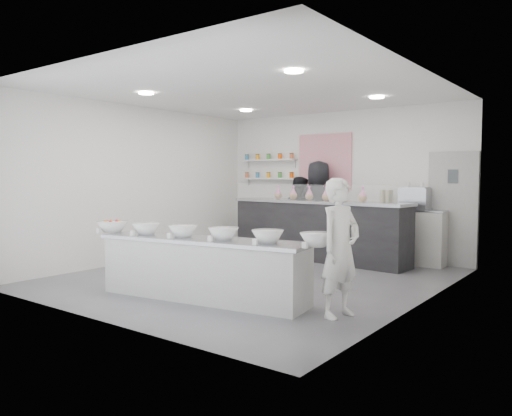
{
  "coord_description": "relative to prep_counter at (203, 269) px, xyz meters",
  "views": [
    {
      "loc": [
        4.86,
        -6.42,
        1.65
      ],
      "look_at": [
        -0.25,
        0.4,
        1.11
      ],
      "focal_mm": 35.0,
      "sensor_mm": 36.0,
      "label": 1
    }
  ],
  "objects": [
    {
      "name": "downlight_0",
      "position": [
        -1.72,
        0.54,
        2.57
      ],
      "size": [
        0.24,
        0.24,
        0.02
      ],
      "primitive_type": "cylinder",
      "color": "white",
      "rests_on": "ceiling"
    },
    {
      "name": "espresso_machine",
      "position": [
        1.35,
        4.32,
        0.82
      ],
      "size": [
        0.52,
        0.36,
        0.4
      ],
      "primitive_type": "cube",
      "color": "#93969E",
      "rests_on": "espresso_ledge"
    },
    {
      "name": "preserve_jars",
      "position": [
        -2.07,
        4.42,
        1.47
      ],
      "size": [
        1.45,
        0.1,
        0.56
      ],
      "primitive_type": null,
      "color": "#C95F35",
      "rests_on": "jar_shelf_lower"
    },
    {
      "name": "downlight_3",
      "position": [
        1.08,
        3.14,
        2.57
      ],
      "size": [
        0.24,
        0.24,
        0.02
      ],
      "primitive_type": "cylinder",
      "color": "white",
      "rests_on": "ceiling"
    },
    {
      "name": "espresso_ledge",
      "position": [
        1.23,
        4.32,
        0.11
      ],
      "size": [
        1.39,
        0.44,
        1.04
      ],
      "primitive_type": "cube",
      "color": "#B9B9B3",
      "rests_on": "floor"
    },
    {
      "name": "pattern_panel",
      "position": [
        -0.67,
        4.52,
        1.54
      ],
      "size": [
        1.25,
        0.03,
        1.2
      ],
      "primitive_type": "cube",
      "color": "#D73057",
      "rests_on": "back_wall"
    },
    {
      "name": "label_cards",
      "position": [
        -0.08,
        -0.52,
        0.45
      ],
      "size": [
        3.31,
        0.04,
        0.07
      ],
      "primitive_type": null,
      "color": "white",
      "rests_on": "prep_counter"
    },
    {
      "name": "staff_right",
      "position": [
        -0.6,
        4.14,
        0.58
      ],
      "size": [
        1.11,
        0.88,
        1.98
      ],
      "primitive_type": "imported",
      "rotation": [
        0.0,
        0.0,
        3.44
      ],
      "color": "black",
      "rests_on": "floor"
    },
    {
      "name": "cookie_bags",
      "position": [
        -0.36,
        3.69,
        0.9
      ],
      "size": [
        2.16,
        0.34,
        0.28
      ],
      "primitive_type": null,
      "rotation": [
        0.0,
        0.0,
        -0.08
      ],
      "color": "pink",
      "rests_on": "back_bar"
    },
    {
      "name": "sneeze_guard",
      "position": [
        -0.39,
        3.36,
        0.93
      ],
      "size": [
        3.73,
        0.33,
        0.32
      ],
      "primitive_type": "cube",
      "rotation": [
        0.0,
        0.0,
        -0.08
      ],
      "color": "white",
      "rests_on": "back_bar"
    },
    {
      "name": "floor",
      "position": [
        -0.32,
        1.54,
        -0.41
      ],
      "size": [
        6.0,
        6.0,
        0.0
      ],
      "primitive_type": "plane",
      "color": "#515156",
      "rests_on": "ground"
    },
    {
      "name": "jar_shelf_upper",
      "position": [
        -2.07,
        4.44,
        1.61
      ],
      "size": [
        1.45,
        0.22,
        0.04
      ],
      "primitive_type": "cube",
      "color": "silver",
      "rests_on": "back_wall"
    },
    {
      "name": "prep_counter",
      "position": [
        0.0,
        0.0,
        0.0
      ],
      "size": [
        3.09,
        1.13,
        0.82
      ],
      "primitive_type": "cube",
      "rotation": [
        0.0,
        0.0,
        0.15
      ],
      "color": "#B9B9B3",
      "rests_on": "floor"
    },
    {
      "name": "back_bar",
      "position": [
        -0.36,
        3.69,
        0.18
      ],
      "size": [
        3.84,
        1.01,
        1.18
      ],
      "primitive_type": "cube",
      "rotation": [
        0.0,
        0.0,
        -0.08
      ],
      "color": "black",
      "rests_on": "floor"
    },
    {
      "name": "jar_shelf_lower",
      "position": [
        -2.07,
        4.44,
        1.19
      ],
      "size": [
        1.45,
        0.22,
        0.04
      ],
      "primitive_type": "cube",
      "color": "silver",
      "rests_on": "back_wall"
    },
    {
      "name": "ceiling",
      "position": [
        -0.32,
        1.54,
        2.59
      ],
      "size": [
        6.0,
        6.0,
        0.0
      ],
      "primitive_type": "plane",
      "rotation": [
        3.14,
        0.0,
        0.0
      ],
      "color": "white",
      "rests_on": "floor"
    },
    {
      "name": "cup_stacks",
      "position": [
        0.79,
        4.32,
        0.8
      ],
      "size": [
        0.24,
        0.24,
        0.35
      ],
      "primitive_type": null,
      "color": "tan",
      "rests_on": "espresso_ledge"
    },
    {
      "name": "downlight_1",
      "position": [
        1.08,
        0.54,
        2.57
      ],
      "size": [
        0.24,
        0.24,
        0.02
      ],
      "primitive_type": "cylinder",
      "color": "white",
      "rests_on": "ceiling"
    },
    {
      "name": "back_wall",
      "position": [
        -0.32,
        4.54,
        1.09
      ],
      "size": [
        5.5,
        0.0,
        5.5
      ],
      "primitive_type": "plane",
      "rotation": [
        1.57,
        0.0,
        0.0
      ],
      "color": "white",
      "rests_on": "floor"
    },
    {
      "name": "prep_bowls",
      "position": [
        0.0,
        -0.0,
        0.49
      ],
      "size": [
        3.69,
        1.04,
        0.16
      ],
      "primitive_type": null,
      "rotation": [
        0.0,
        0.0,
        0.15
      ],
      "color": "white",
      "rests_on": "prep_counter"
    },
    {
      "name": "back_door",
      "position": [
        1.98,
        4.51,
        0.64
      ],
      "size": [
        0.88,
        0.04,
        2.1
      ],
      "primitive_type": "cube",
      "color": "#A0A19E",
      "rests_on": "floor"
    },
    {
      "name": "left_wall",
      "position": [
        -3.07,
        1.54,
        1.09
      ],
      "size": [
        0.0,
        6.0,
        6.0
      ],
      "primitive_type": "plane",
      "rotation": [
        1.57,
        0.0,
        1.57
      ],
      "color": "white",
      "rests_on": "floor"
    },
    {
      "name": "staff_left",
      "position": [
        -1.06,
        4.11,
        0.41
      ],
      "size": [
        0.89,
        0.74,
        1.64
      ],
      "primitive_type": "imported",
      "rotation": [
        0.0,
        0.0,
        3.3
      ],
      "color": "black",
      "rests_on": "floor"
    },
    {
      "name": "downlight_2",
      "position": [
        -1.72,
        3.14,
        2.57
      ],
      "size": [
        0.24,
        0.24,
        0.02
      ],
      "primitive_type": "cylinder",
      "color": "white",
      "rests_on": "ceiling"
    },
    {
      "name": "woman_prep",
      "position": [
        1.86,
        0.35,
        0.4
      ],
      "size": [
        0.51,
        0.67,
        1.63
      ],
      "primitive_type": "imported",
      "rotation": [
        0.0,
        0.0,
        1.35
      ],
      "color": "white",
      "rests_on": "floor"
    },
    {
      "name": "right_wall",
      "position": [
        2.43,
        1.54,
        1.09
      ],
      "size": [
        0.0,
        6.0,
        6.0
      ],
      "primitive_type": "plane",
      "rotation": [
        1.57,
        0.0,
        -1.57
      ],
      "color": "white",
      "rests_on": "floor"
    }
  ]
}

